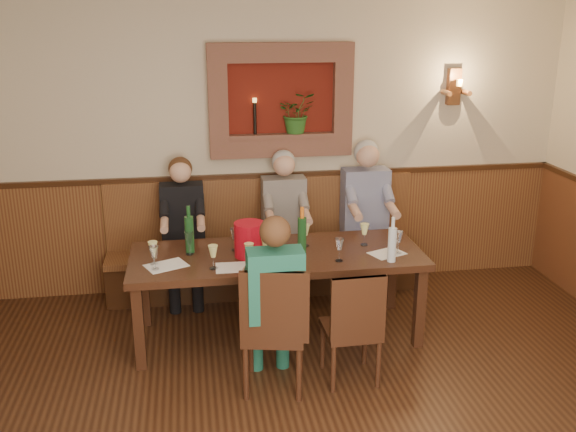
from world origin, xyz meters
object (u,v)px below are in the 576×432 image
Objects in this scene: chair_near_right at (351,348)px; person_bench_right at (366,229)px; wine_bottle_green_a at (302,235)px; wine_bottle_green_b at (189,233)px; dining_table at (277,261)px; bench at (264,259)px; person_bench_mid at (285,237)px; person_chair_front at (274,318)px; spittoon_bucket at (250,239)px; person_bench_left at (184,244)px; water_bottle at (392,244)px; chair_near_left at (274,352)px.

person_bench_right reaches higher than chair_near_right.
wine_bottle_green_b is (-0.90, 0.19, -0.00)m from wine_bottle_green_a.
dining_table is 6.02× the size of wine_bottle_green_b.
person_bench_mid is (0.20, -0.11, 0.26)m from bench.
spittoon_bucket is (-0.09, 0.75, 0.34)m from person_chair_front.
person_bench_right is (1.76, -0.00, 0.05)m from person_bench_left.
person_bench_mid reaches higher than chair_near_right.
wine_bottle_green_a is at bearing 65.31° from person_chair_front.
wine_bottle_green_b is at bearing -131.06° from bench.
dining_table is 0.87m from person_bench_mid.
water_bottle is at bearing -21.47° from wine_bottle_green_a.
person_bench_mid is at bearing 90.14° from wine_bottle_green_a.
person_chair_front is (-0.13, -0.78, -0.12)m from dining_table.
person_bench_right is 1.53m from spittoon_bucket.
person_bench_left is 1.74m from person_chair_front.
chair_near_right is at bearing -47.79° from spittoon_bucket.
person_bench_left is (-1.21, 1.61, 0.31)m from chair_near_right.
chair_near_left is (-0.14, -0.79, -0.39)m from dining_table.
person_bench_mid reaches higher than wine_bottle_green_b.
person_chair_front reaches higher than chair_near_right.
chair_near_left is 2.49× the size of wine_bottle_green_b.
wine_bottle_green_b reaches higher than water_bottle.
dining_table is 0.98m from chair_near_right.
wine_bottle_green_b is (-1.15, 0.90, 0.65)m from chair_near_right.
bench is 2.18× the size of person_bench_left.
wine_bottle_green_a is 0.73m from water_bottle.
person_bench_right is at bearing 48.03° from wine_bottle_green_a.
dining_table is 1.74× the size of person_bench_left.
person_bench_mid is at bearing 37.99° from wine_bottle_green_b.
person_chair_front reaches higher than wine_bottle_green_b.
wine_bottle_green_b reaches higher than dining_table.
spittoon_bucket is at bearing -103.16° from bench.
person_chair_front is (-0.33, -1.62, -0.03)m from person_bench_mid.
chair_near_right is at bearing -53.07° from person_bench_left.
spittoon_bucket is 0.71× the size of wine_bottle_green_b.
wine_bottle_green_b is at bearing -157.62° from person_bench_right.
person_bench_left reaches higher than dining_table.
dining_table is at bearing -10.67° from wine_bottle_green_b.
chair_near_right is 2.44× the size of water_bottle.
dining_table is at bearing 91.65° from chair_near_left.
person_bench_left is 1.07m from spittoon_bucket.
spittoon_bucket is at bearing 108.21° from chair_near_left.
person_chair_front is at bearing -155.58° from water_bottle.
chair_near_right is 0.65× the size of person_bench_left.
water_bottle is at bearing -20.17° from dining_table.
spittoon_bucket reaches higher than dining_table.
person_bench_left is 0.96m from person_bench_mid.
person_chair_front is 0.83m from spittoon_bucket.
wine_bottle_green_a reaches higher than dining_table.
chair_near_right is 1.73m from person_bench_right.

